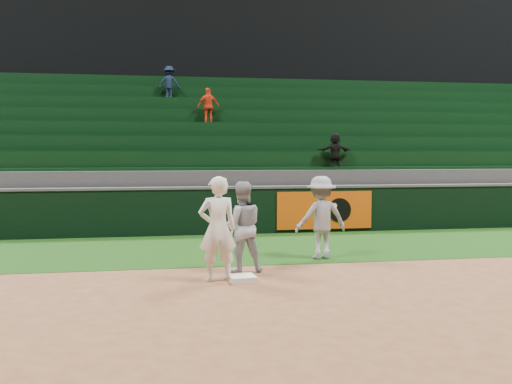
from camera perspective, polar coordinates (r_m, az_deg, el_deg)
The scene contains 9 objects.
ground at distance 9.89m, azimuth -1.64°, elevation -8.51°, with size 70.00×70.00×0.00m, color brown.
foul_grass at distance 12.81m, azimuth -3.53°, elevation -5.61°, with size 36.00×4.20×0.01m, color #14380E.
upper_deck at distance 27.32m, azimuth -6.93°, elevation 12.09°, with size 40.00×12.00×12.00m, color black.
first_base at distance 9.58m, azimuth -1.38°, elevation -8.63°, with size 0.42×0.42×0.10m, color white.
first_baseman at distance 9.47m, azimuth -3.87°, elevation -3.70°, with size 0.64×0.42×1.75m, color white.
baserunner at distance 10.19m, azimuth -1.48°, elevation -3.50°, with size 0.79×0.61×1.62m, color #9FA1A9.
base_coach at distance 11.50m, azimuth 6.52°, elevation -2.54°, with size 1.07×0.62×1.66m, color gray.
field_wall at distance 14.90m, azimuth -4.36°, elevation -1.82°, with size 36.00×0.45×1.25m.
stadium_seating at distance 18.59m, azimuth -5.55°, elevation 2.62°, with size 36.00×5.95×5.05m.
Camera 1 is at (-1.35, -9.56, 2.14)m, focal length 40.00 mm.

